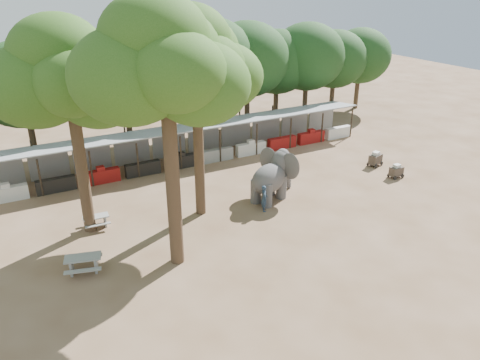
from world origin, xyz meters
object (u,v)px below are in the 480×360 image
picnic_table_far (96,220)px  yard_tree_left (64,75)px  cart_front (396,171)px  yard_tree_center (160,64)px  picnic_table_near (83,262)px  cart_back (375,159)px  yard_tree_back (191,60)px  handler (264,198)px  elephant (273,176)px

picnic_table_far → yard_tree_left: bearing=175.8°
cart_front → picnic_table_far: bearing=171.7°
yard_tree_left → yard_tree_center: bearing=-59.0°
picnic_table_far → cart_front: (19.21, -2.70, 0.03)m
picnic_table_near → cart_back: cart_back is taller
yard_tree_back → handler: bearing=-26.4°
elephant → picnic_table_near: size_ratio=2.02×
picnic_table_far → cart_back: bearing=2.4°
cart_back → yard_tree_left: bearing=162.7°
picnic_table_near → yard_tree_left: bearing=91.9°
yard_tree_back → cart_front: (13.72, -1.77, -8.08)m
yard_tree_left → elephant: yard_tree_left is taller
yard_tree_back → elephant: bearing=-5.5°
yard_tree_left → yard_tree_center: 5.92m
yard_tree_center → picnic_table_far: size_ratio=8.59×
cart_back → yard_tree_back: bearing=166.1°
yard_tree_center → yard_tree_back: size_ratio=1.06×
yard_tree_back → picnic_table_near: yard_tree_back is taller
yard_tree_back → yard_tree_left: bearing=170.5°
yard_tree_center → elephant: (7.80, 3.54, -7.76)m
cart_back → yard_tree_center: bearing=178.9°
picnic_table_far → elephant: bearing=-4.1°
picnic_table_far → cart_back: 19.49m
yard_tree_left → cart_back: yard_tree_left is taller
yard_tree_center → elephant: yard_tree_center is taller
yard_tree_left → picnic_table_near: 8.71m
yard_tree_center → picnic_table_near: size_ratio=6.26×
yard_tree_back → cart_front: size_ratio=11.79×
yard_tree_center → cart_back: bearing=14.8°
elephant → cart_back: (9.19, 0.97, -0.93)m
yard_tree_left → picnic_table_far: (0.51, -0.07, -7.77)m
yard_tree_left → yard_tree_center: (3.00, -5.00, 1.01)m
cart_front → yard_tree_center: bearing=-172.7°
yard_tree_left → picnic_table_near: bearing=-103.3°
elephant → handler: bearing=-160.5°
elephant → cart_front: (8.91, -1.31, -0.98)m
yard_tree_back → handler: size_ratio=7.19×
yard_tree_back → picnic_table_far: (-5.49, 0.93, -8.11)m
handler → picnic_table_far: size_ratio=1.13×
yard_tree_back → cart_back: bearing=2.1°
handler → cart_front: 10.29m
yard_tree_left → cart_front: size_ratio=11.43×
yard_tree_back → elephant: yard_tree_back is taller
elephant → handler: 1.96m
cart_front → elephant: bearing=171.3°
yard_tree_left → handler: 12.30m
yard_tree_left → elephant: size_ratio=2.84×
handler → cart_front: (10.28, -0.06, -0.33)m
yard_tree_back → picnic_table_far: 9.84m
cart_back → handler: bearing=175.9°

